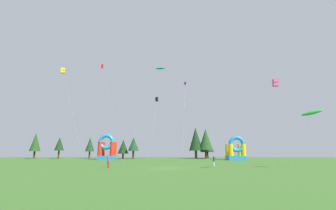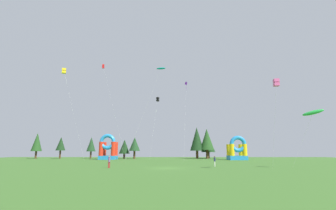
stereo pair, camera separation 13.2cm
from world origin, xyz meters
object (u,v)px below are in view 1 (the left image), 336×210
Objects in this scene: kite_pink_box at (277,83)px; kite_green_parafoil at (313,113)px; kite_black_box at (158,99)px; person_near_camera at (109,161)px; kite_red_box at (103,67)px; person_left_edge at (215,160)px; kite_yellow_box at (64,71)px; inflatable_red_slide at (108,150)px; inflatable_blue_arch at (237,151)px; kite_teal_parafoil at (161,69)px; kite_purple_diamond at (186,85)px.

kite_green_parafoil is (6.72, 3.97, -3.37)m from kite_pink_box.
kite_black_box is 28.98m from person_near_camera.
kite_black_box is at bearing 5.02° from kite_red_box.
kite_red_box reaches higher than person_left_edge.
kite_yellow_box is 30.43m from person_near_camera.
kite_yellow_box is 25.49m from inflatable_red_slide.
kite_pink_box is at bearing -51.90° from inflatable_red_slide.
inflatable_blue_arch is at bearing 14.37° from person_near_camera.
kite_yellow_box is at bearing -179.84° from kite_teal_parafoil.
kite_purple_diamond is at bearing 105.35° from kite_pink_box.
inflatable_red_slide is at bearing 67.12° from kite_yellow_box.
kite_green_parafoil is (22.72, -19.75, -13.35)m from kite_teal_parafoil.
kite_teal_parafoil is 22.63m from kite_yellow_box.
person_left_edge is (10.35, -21.14, -14.43)m from kite_black_box.
kite_purple_diamond is (-9.42, 34.29, 8.88)m from kite_pink_box.
kite_green_parafoil is (16.14, -30.32, -12.25)m from kite_purple_diamond.
kite_red_box is 16.38m from kite_black_box.
inflatable_red_slide is (7.02, 16.63, -18.00)m from kite_yellow_box.
kite_purple_diamond is (21.70, 4.69, -3.54)m from kite_red_box.
kite_pink_box is 7.11× the size of person_left_edge.
kite_pink_box is at bearing -96.64° from inflatable_blue_arch.
kite_pink_box is (31.11, -29.60, -12.42)m from kite_red_box.
kite_green_parafoil is 16.18m from person_left_edge.
inflatable_red_slide is (-38.32, 36.32, -5.21)m from kite_green_parafoil.
kite_pink_box reaches higher than kite_green_parafoil.
kite_purple_diamond reaches higher than kite_pink_box.
kite_green_parafoil is at bearing -43.47° from inflatable_red_slide.
person_left_edge is at bearing 156.95° from kite_green_parafoil.
inflatable_red_slide is at bearing 133.27° from kite_teal_parafoil.
inflatable_blue_arch is (21.38, 6.20, -13.05)m from kite_black_box.
inflatable_red_slide is (-15.60, 16.57, -18.56)m from kite_teal_parafoil.
person_near_camera is 0.25× the size of inflatable_red_slide.
kite_pink_box is 51.92m from inflatable_red_slide.
kite_teal_parafoil is 0.89× the size of kite_red_box.
inflatable_blue_arch is (4.31, 37.04, -8.96)m from kite_pink_box.
kite_pink_box is 1.37× the size of kite_green_parafoil.
kite_yellow_box reaches higher than person_left_edge.
kite_teal_parafoil is at bearing -146.76° from inflatable_blue_arch.
person_left_edge is 0.23× the size of inflatable_red_slide.
kite_black_box is (-1.07, 7.11, -5.89)m from kite_teal_parafoil.
kite_teal_parafoil reaches higher than kite_yellow_box.
kite_teal_parafoil is at bearing 123.99° from kite_pink_box.
kite_yellow_box is 48.57m from inflatable_blue_arch.
kite_green_parafoil is at bearing 30.60° from kite_pink_box.
kite_teal_parafoil is 30.30m from kite_pink_box.
kite_pink_box is at bearing -149.40° from kite_green_parafoil.
kite_red_box is 3.42× the size of inflatable_red_slide.
kite_yellow_box is at bearing 156.53° from kite_green_parafoil.
kite_yellow_box is at bearing -87.61° from person_left_edge.
kite_green_parafoil is at bearing -61.98° from kite_purple_diamond.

